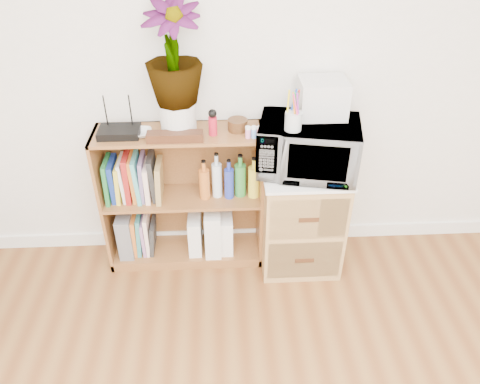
{
  "coord_description": "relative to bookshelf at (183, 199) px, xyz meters",
  "views": [
    {
      "loc": [
        -0.11,
        -0.33,
        2.21
      ],
      "look_at": [
        0.0,
        1.95,
        0.62
      ],
      "focal_mm": 35.0,
      "sensor_mm": 36.0,
      "label": 1
    }
  ],
  "objects": [
    {
      "name": "skirting_board",
      "position": [
        0.35,
        0.14,
        -0.42
      ],
      "size": [
        4.0,
        0.02,
        0.1
      ],
      "primitive_type": "cube",
      "color": "white",
      "rests_on": "ground"
    },
    {
      "name": "liquor_bottles",
      "position": [
        0.35,
        0.0,
        0.16
      ],
      "size": [
        0.46,
        0.07,
        0.3
      ],
      "color": "#C46624",
      "rests_on": "bookshelf"
    },
    {
      "name": "potted_plant",
      "position": [
        0.01,
        0.02,
        0.93
      ],
      "size": [
        0.31,
        0.31,
        0.56
      ],
      "primitive_type": "imported",
      "color": "#317A36",
      "rests_on": "plant_pot"
    },
    {
      "name": "pen_cup",
      "position": [
        0.64,
        -0.16,
        0.61
      ],
      "size": [
        0.09,
        0.09,
        0.1
      ],
      "primitive_type": "cylinder",
      "color": "silver",
      "rests_on": "microwave"
    },
    {
      "name": "cookbooks",
      "position": [
        -0.29,
        0.0,
        0.16
      ],
      "size": [
        0.35,
        0.2,
        0.31
      ],
      "color": "#1D6F32",
      "rests_on": "bookshelf"
    },
    {
      "name": "plant_pot",
      "position": [
        0.01,
        0.02,
        0.56
      ],
      "size": [
        0.21,
        0.21,
        0.17
      ],
      "primitive_type": "cylinder",
      "color": "silver",
      "rests_on": "bookshelf"
    },
    {
      "name": "small_appliance",
      "position": [
        0.83,
        0.01,
        0.66
      ],
      "size": [
        0.27,
        0.22,
        0.21
      ],
      "primitive_type": "cube",
      "color": "silver",
      "rests_on": "microwave"
    },
    {
      "name": "white_bowl",
      "position": [
        -0.21,
        -0.03,
        0.49
      ],
      "size": [
        0.13,
        0.13,
        0.03
      ],
      "primitive_type": "imported",
      "color": "silver",
      "rests_on": "bookshelf"
    },
    {
      "name": "magazine_holder_mid",
      "position": [
        0.18,
        -0.01,
        -0.24
      ],
      "size": [
        0.1,
        0.26,
        0.33
      ],
      "primitive_type": "cube",
      "color": "white",
      "rests_on": "bookshelf"
    },
    {
      "name": "lower_books",
      "position": [
        -0.28,
        -0.0,
        -0.27
      ],
      "size": [
        0.16,
        0.19,
        0.3
      ],
      "color": "orange",
      "rests_on": "bookshelf"
    },
    {
      "name": "kokeshi_doll",
      "position": [
        0.2,
        -0.04,
        0.53
      ],
      "size": [
        0.05,
        0.05,
        0.11
      ],
      "primitive_type": "cylinder",
      "color": "red",
      "rests_on": "bookshelf"
    },
    {
      "name": "magazine_holder_right",
      "position": [
        0.27,
        -0.01,
        -0.27
      ],
      "size": [
        0.08,
        0.21,
        0.27
      ],
      "primitive_type": "cube",
      "color": "white",
      "rests_on": "bookshelf"
    },
    {
      "name": "wooden_bowl",
      "position": [
        0.35,
        0.01,
        0.51
      ],
      "size": [
        0.11,
        0.11,
        0.07
      ],
      "primitive_type": "cylinder",
      "color": "#38220F",
      "rests_on": "bookshelf"
    },
    {
      "name": "wicker_unit",
      "position": [
        0.75,
        -0.08,
        -0.12
      ],
      "size": [
        0.5,
        0.45,
        0.7
      ],
      "primitive_type": "cube",
      "color": "#9E7542",
      "rests_on": "ground"
    },
    {
      "name": "router",
      "position": [
        -0.33,
        -0.02,
        0.5
      ],
      "size": [
        0.23,
        0.16,
        0.04
      ],
      "primitive_type": "cube",
      "color": "black",
      "rests_on": "bookshelf"
    },
    {
      "name": "magazine_holder_left",
      "position": [
        0.06,
        -0.01,
        -0.27
      ],
      "size": [
        0.08,
        0.21,
        0.27
      ],
      "primitive_type": "cube",
      "color": "white",
      "rests_on": "bookshelf"
    },
    {
      "name": "bookshelf",
      "position": [
        0.0,
        0.0,
        0.0
      ],
      "size": [
        1.0,
        0.3,
        0.95
      ],
      "primitive_type": "cube",
      "color": "brown",
      "rests_on": "ground"
    },
    {
      "name": "paint_jars",
      "position": [
        0.43,
        -0.09,
        0.5
      ],
      "size": [
        0.11,
        0.04,
        0.06
      ],
      "primitive_type": "cube",
      "color": "#D1748A",
      "rests_on": "bookshelf"
    },
    {
      "name": "microwave",
      "position": [
        0.75,
        -0.08,
        0.4
      ],
      "size": [
        0.63,
        0.49,
        0.31
      ],
      "primitive_type": "imported",
      "rotation": [
        0.0,
        0.0,
        -0.2
      ],
      "color": "silver",
      "rests_on": "wicker_unit"
    },
    {
      "name": "file_box",
      "position": [
        -0.39,
        0.0,
        -0.25
      ],
      "size": [
        0.09,
        0.25,
        0.31
      ],
      "primitive_type": "cube",
      "color": "slate",
      "rests_on": "bookshelf"
    },
    {
      "name": "trinket_box",
      "position": [
        -0.01,
        -0.1,
        0.5
      ],
      "size": [
        0.31,
        0.08,
        0.05
      ],
      "primitive_type": "cube",
      "color": "#33180E",
      "rests_on": "bookshelf"
    }
  ]
}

